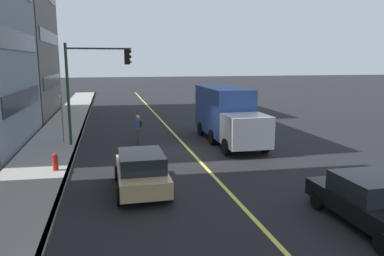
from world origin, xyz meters
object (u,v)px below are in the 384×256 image
at_px(car_tan, 141,170).
at_px(truck_blue, 227,114).
at_px(street_sign_post, 62,114).
at_px(fire_hydrant, 55,163).
at_px(pedestrian_with_backpack, 138,127).
at_px(car_black, 373,202).
at_px(traffic_light_mast, 92,77).

distance_m(car_tan, truck_blue, 9.74).
height_order(street_sign_post, fire_hydrant, street_sign_post).
bearing_deg(fire_hydrant, street_sign_post, 2.86).
xyz_separation_m(pedestrian_with_backpack, fire_hydrant, (-5.28, 4.13, -0.57)).
xyz_separation_m(car_black, car_tan, (4.70, 6.59, 0.05)).
relative_size(car_black, traffic_light_mast, 0.78).
relative_size(car_tan, fire_hydrant, 4.56).
distance_m(truck_blue, traffic_light_mast, 8.34).
relative_size(traffic_light_mast, street_sign_post, 1.90).
relative_size(truck_blue, fire_hydrant, 8.43).
height_order(car_tan, truck_blue, truck_blue).
bearing_deg(truck_blue, traffic_light_mast, 85.86).
distance_m(car_tan, street_sign_post, 9.92).
relative_size(car_tan, traffic_light_mast, 0.72).
distance_m(car_black, street_sign_post, 17.33).
height_order(truck_blue, street_sign_post, truck_blue).
bearing_deg(fire_hydrant, truck_blue, -64.22).
xyz_separation_m(car_black, street_sign_post, (13.78, 10.44, 1.10)).
relative_size(car_black, pedestrian_with_backpack, 2.65).
bearing_deg(traffic_light_mast, truck_blue, -94.14).
height_order(car_black, truck_blue, truck_blue).
height_order(pedestrian_with_backpack, fire_hydrant, pedestrian_with_backpack).
bearing_deg(truck_blue, street_sign_post, 81.52).
bearing_deg(street_sign_post, car_black, -142.85).
bearing_deg(truck_blue, fire_hydrant, 115.78).
xyz_separation_m(car_tan, pedestrian_with_backpack, (8.27, -0.58, 0.25)).
height_order(truck_blue, pedestrian_with_backpack, truck_blue).
distance_m(car_black, car_tan, 8.10).
bearing_deg(truck_blue, pedestrian_with_backpack, 83.04).
bearing_deg(car_tan, car_black, -125.51).
relative_size(car_tan, pedestrian_with_backpack, 2.43).
distance_m(car_black, truck_blue, 12.37).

